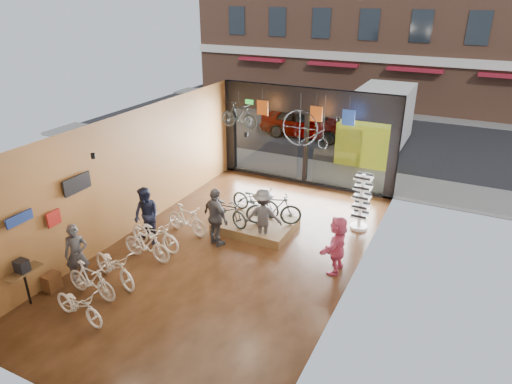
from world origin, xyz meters
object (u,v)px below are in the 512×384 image
Objects in this scene: display_bike_mid at (274,209)px; customer_1 at (147,216)px; floor_bike_1 at (91,280)px; floor_bike_4 at (155,233)px; customer_0 at (77,255)px; penny_farthing at (307,130)px; street_car at (306,121)px; customer_3 at (263,216)px; floor_bike_3 at (147,244)px; display_bike_left at (227,209)px; customer_2 at (216,217)px; box_truck at (376,123)px; floor_bike_2 at (114,266)px; display_bike_right at (256,200)px; floor_bike_5 at (187,220)px; display_platform at (256,225)px; customer_5 at (337,244)px; sunglasses_rack at (361,202)px; hung_bike at (239,116)px; floor_bike_0 at (79,305)px.

display_bike_mid is 3.87m from customer_1.
display_bike_mid is (2.73, 5.01, 0.36)m from floor_bike_1.
customer_0 is at bearing 168.93° from floor_bike_4.
customer_1 is 6.45m from penny_farthing.
street_car is 2.61× the size of floor_bike_4.
floor_bike_4 is at bearing 14.47° from customer_3.
display_bike_left reaches higher than floor_bike_3.
customer_2 is (1.54, -11.78, 0.11)m from street_car.
street_car is 2.67× the size of display_bike_left.
floor_bike_2 is (-3.67, -13.62, -0.92)m from box_truck.
customer_1 reaches higher than display_bike_left.
floor_bike_1 is at bearing 169.37° from display_bike_right.
customer_0 is 5.30m from customer_3.
customer_0 is at bearing 79.53° from customer_2.
customer_3 is (0.79, -1.08, 0.09)m from display_bike_right.
display_bike_right is 3.55m from customer_1.
display_bike_right is 1.08× the size of penny_farthing.
floor_bike_5 is 5.41m from penny_farthing.
floor_bike_1 is at bearing -178.68° from display_bike_left.
display_bike_right reaches higher than floor_bike_5.
customer_2 is at bearing -40.29° from floor_bike_3.
display_platform is at bearing -9.10° from floor_bike_2.
customer_5 reaches higher than floor_bike_1.
floor_bike_2 is at bearing 87.35° from customer_2.
display_platform is 3.44m from sunglasses_rack.
customer_5 reaches higher than floor_bike_3.
customer_2 reaches higher than customer_0.
display_bike_right reaches higher than floor_bike_4.
hung_bike is (-1.70, 2.09, 2.15)m from display_bike_right.
box_truck is at bearing 114.63° from sunglasses_rack.
customer_2 reaches higher than customer_5.
floor_bike_3 is 6.07m from hung_bike.
display_bike_mid reaches higher than floor_bike_1.
street_car is 3.96m from box_truck.
customer_5 is at bearing -3.74° from customer_0.
customer_3 reaches higher than customer_5.
street_car is 2.74× the size of display_bike_mid.
floor_bike_2 reaches higher than display_platform.
floor_bike_3 is at bearing -179.26° from street_car.
floor_bike_3 is 0.63m from floor_bike_4.
display_platform is 4.08m from penny_farthing.
customer_3 is (3.10, 1.61, -0.03)m from customer_1.
hung_bike is at bearing 7.56° from floor_bike_0.
display_bike_right is (1.58, 1.68, 0.30)m from floor_bike_5.
floor_bike_1 is 0.94× the size of customer_5.
floor_bike_2 is 0.99× the size of floor_bike_4.
hung_bike reaches higher than penny_farthing.
customer_5 is at bearing -69.59° from floor_bike_3.
floor_bike_0 is at bearing -103.28° from penny_farthing.
penny_farthing is at bearing 0.65° from display_bike_left.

